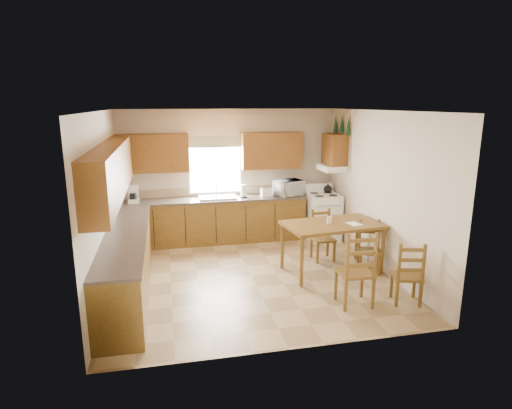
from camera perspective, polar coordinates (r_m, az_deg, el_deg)
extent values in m
plane|color=#A2875C|center=(7.25, -0.67, -9.48)|extent=(4.50, 4.50, 0.00)
plane|color=brown|center=(6.68, -0.73, 12.39)|extent=(4.50, 4.50, 0.00)
plane|color=beige|center=(6.77, -19.71, 0.08)|extent=(4.50, 4.50, 0.00)
plane|color=beige|center=(7.60, 16.17, 1.73)|extent=(4.50, 4.50, 0.00)
plane|color=beige|center=(9.01, -3.56, 4.00)|extent=(4.50, 4.50, 0.00)
plane|color=beige|center=(4.73, 4.77, -4.74)|extent=(4.50, 4.50, 0.00)
cube|color=brown|center=(8.87, -5.58, -2.21)|extent=(3.75, 0.60, 0.88)
cube|color=brown|center=(6.85, -16.76, -7.51)|extent=(0.60, 3.60, 0.88)
cube|color=#483E37|center=(8.76, -5.65, 0.69)|extent=(3.75, 0.63, 0.04)
cube|color=#483E37|center=(6.70, -17.02, -3.83)|extent=(0.63, 3.60, 0.04)
cube|color=#968260|center=(9.02, -5.88, 1.76)|extent=(3.75, 0.01, 0.18)
cube|color=brown|center=(8.68, -13.66, 6.66)|extent=(1.41, 0.33, 0.75)
cube|color=brown|center=(8.95, 2.06, 7.22)|extent=(1.25, 0.33, 0.75)
cube|color=brown|center=(6.51, -18.78, 4.18)|extent=(0.33, 3.60, 0.75)
cube|color=brown|center=(8.92, 10.43, 7.28)|extent=(0.33, 0.62, 0.62)
cube|color=white|center=(8.95, 10.03, 4.86)|extent=(0.44, 0.62, 0.12)
cube|color=white|center=(8.91, -5.46, 5.16)|extent=(1.13, 0.02, 1.18)
cube|color=white|center=(8.91, -5.46, 5.16)|extent=(1.05, 0.01, 1.10)
cube|color=#475E36|center=(8.83, -5.51, 8.35)|extent=(1.19, 0.01, 0.24)
cube|color=silver|center=(8.76, -5.17, 0.96)|extent=(0.75, 0.45, 0.04)
cone|color=#164422|center=(8.64, 12.19, 10.20)|extent=(0.22, 0.22, 0.36)
cone|color=#164422|center=(8.93, 11.35, 10.59)|extent=(0.22, 0.22, 0.36)
cone|color=#164422|center=(9.23, 10.55, 10.46)|extent=(0.22, 0.22, 0.36)
cube|color=white|center=(9.10, 8.89, -1.69)|extent=(0.65, 0.67, 0.95)
cube|color=white|center=(8.64, -16.07, 1.47)|extent=(0.25, 0.29, 0.38)
cylinder|color=white|center=(8.78, -1.70, 1.80)|extent=(0.13, 0.13, 0.27)
cube|color=white|center=(8.85, 1.38, 1.61)|extent=(0.23, 0.16, 0.18)
imported|color=white|center=(8.99, 4.40, 2.22)|extent=(0.64, 0.56, 0.32)
cube|color=brown|center=(7.40, 10.04, -5.66)|extent=(1.70, 1.10, 0.86)
cube|color=brown|center=(6.25, 13.07, -8.21)|extent=(0.48, 0.46, 1.11)
cube|color=brown|center=(6.54, 19.51, -8.49)|extent=(0.47, 0.46, 0.93)
cube|color=brown|center=(7.90, 8.94, -4.13)|extent=(0.40, 0.38, 0.92)
cube|color=brown|center=(7.49, 14.91, -5.56)|extent=(0.47, 0.46, 0.89)
cube|color=white|center=(7.30, 12.95, -2.53)|extent=(0.24, 0.28, 0.00)
cube|color=white|center=(7.24, 9.76, -2.02)|extent=(0.09, 0.04, 0.12)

